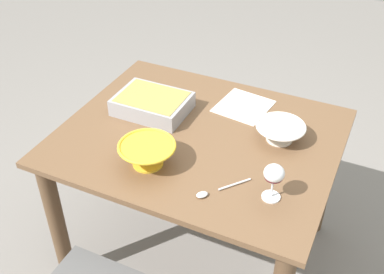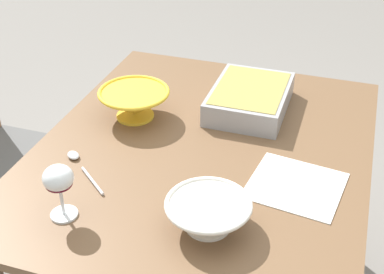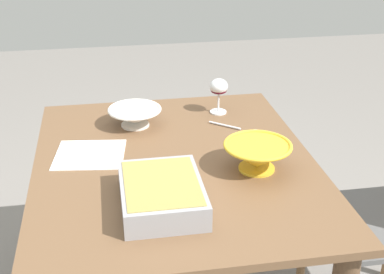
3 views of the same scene
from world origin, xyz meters
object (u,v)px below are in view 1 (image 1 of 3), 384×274
wine_glass (274,176)px  small_bowl (147,153)px  napkin (244,106)px  mixing_bowl (280,131)px  serving_spoon (213,191)px  casserole_dish (152,103)px  dining_table (199,161)px

wine_glass → small_bowl: 0.49m
napkin → mixing_bowl: bearing=-38.3°
small_bowl → serving_spoon: small_bowl is taller
casserole_dish → mixing_bowl: 0.58m
small_bowl → napkin: size_ratio=0.95×
small_bowl → serving_spoon: (0.29, -0.04, -0.04)m
serving_spoon → casserole_dish: bearing=140.3°
small_bowl → serving_spoon: size_ratio=1.22×
casserole_dish → small_bowl: 0.37m
wine_glass → mixing_bowl: wine_glass is taller
wine_glass → serving_spoon: 0.23m
napkin → dining_table: bearing=-108.4°
wine_glass → small_bowl: bearing=-177.3°
casserole_dish → small_bowl: size_ratio=1.41×
mixing_bowl → napkin: 0.28m
mixing_bowl → small_bowl: bearing=-138.6°
wine_glass → mixing_bowl: size_ratio=0.71×
small_bowl → napkin: small_bowl is taller
casserole_dish → mixing_bowl: bearing=3.4°
serving_spoon → dining_table: bearing=122.1°
dining_table → small_bowl: 0.34m
wine_glass → mixing_bowl: 0.36m
wine_glass → napkin: 0.60m
dining_table → serving_spoon: serving_spoon is taller
small_bowl → napkin: (0.19, 0.54, -0.05)m
dining_table → napkin: 0.33m
mixing_bowl → serving_spoon: bearing=-107.0°
wine_glass → small_bowl: size_ratio=0.65×
casserole_dish → serving_spoon: 0.59m
mixing_bowl → small_bowl: small_bowl is taller
small_bowl → napkin: bearing=70.1°
wine_glass → serving_spoon: (-0.20, -0.07, -0.10)m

